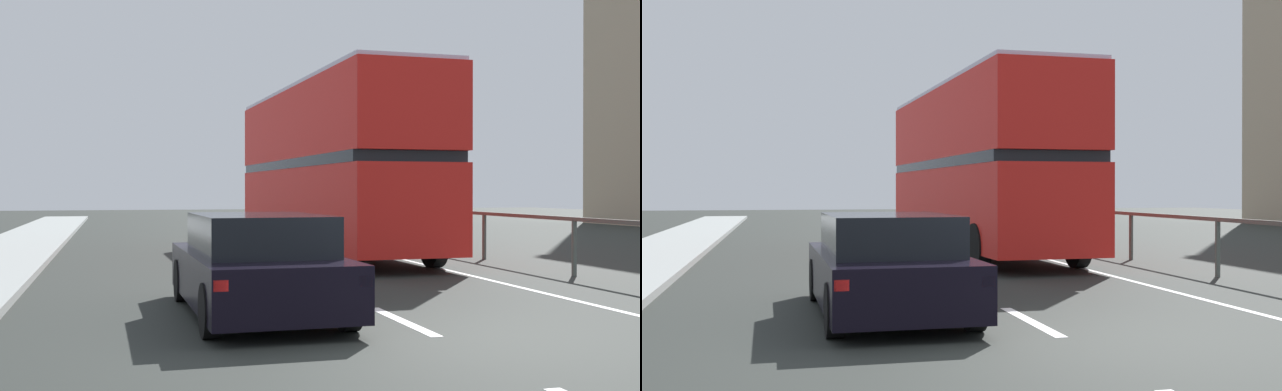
# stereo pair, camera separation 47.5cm
# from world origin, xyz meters

# --- Properties ---
(ground_plane) EXTENTS (73.02, 120.00, 0.10)m
(ground_plane) POSITION_xyz_m (0.00, 0.00, -0.05)
(ground_plane) COLOR #282B28
(lane_paint_markings) EXTENTS (3.38, 46.00, 0.01)m
(lane_paint_markings) POSITION_xyz_m (1.95, 8.67, 0.00)
(lane_paint_markings) COLOR silver
(lane_paint_markings) RESTS_ON ground
(bridge_side_railing) EXTENTS (0.10, 42.00, 1.16)m
(bridge_side_railing) POSITION_xyz_m (5.18, 9.00, 0.95)
(bridge_side_railing) COLOR #4E544D
(bridge_side_railing) RESTS_ON ground
(double_decker_bus_red) EXTENTS (2.77, 11.13, 4.39)m
(double_decker_bus_red) POSITION_xyz_m (1.95, 11.37, 2.35)
(double_decker_bus_red) COLOR red
(double_decker_bus_red) RESTS_ON ground
(hatchback_car_near) EXTENTS (1.92, 4.52, 1.37)m
(hatchback_car_near) POSITION_xyz_m (-1.74, 2.11, 0.66)
(hatchback_car_near) COLOR black
(hatchback_car_near) RESTS_ON ground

